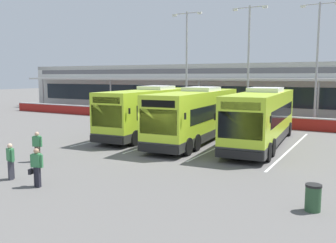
{
  "coord_description": "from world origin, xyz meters",
  "views": [
    {
      "loc": [
        10.38,
        -17.26,
        4.55
      ],
      "look_at": [
        -0.99,
        3.0,
        1.6
      ],
      "focal_mm": 38.25,
      "sensor_mm": 36.0,
      "label": 1
    }
  ],
  "objects_px": {
    "pedestrian_near_bin": "(11,160)",
    "lamp_post_centre": "(249,57)",
    "coach_bus_centre": "(262,118)",
    "lamp_post_west": "(187,59)",
    "lamp_post_east": "(317,57)",
    "litter_bin": "(313,198)",
    "coach_bus_left_centre": "(197,116)",
    "coach_bus_leftmost": "(151,112)",
    "pedestrian_with_handbag": "(37,166)",
    "pedestrian_child": "(37,146)"
  },
  "relations": [
    {
      "from": "coach_bus_centre",
      "to": "pedestrian_with_handbag",
      "type": "bearing_deg",
      "value": -112.7
    },
    {
      "from": "pedestrian_child",
      "to": "lamp_post_centre",
      "type": "bearing_deg",
      "value": 75.61
    },
    {
      "from": "coach_bus_left_centre",
      "to": "lamp_post_west",
      "type": "height_order",
      "value": "lamp_post_west"
    },
    {
      "from": "pedestrian_child",
      "to": "lamp_post_west",
      "type": "height_order",
      "value": "lamp_post_west"
    },
    {
      "from": "pedestrian_near_bin",
      "to": "lamp_post_east",
      "type": "distance_m",
      "value": 26.98
    },
    {
      "from": "coach_bus_leftmost",
      "to": "lamp_post_east",
      "type": "distance_m",
      "value": 15.99
    },
    {
      "from": "pedestrian_child",
      "to": "lamp_post_east",
      "type": "relative_size",
      "value": 0.15
    },
    {
      "from": "pedestrian_with_handbag",
      "to": "lamp_post_west",
      "type": "height_order",
      "value": "lamp_post_west"
    },
    {
      "from": "pedestrian_with_handbag",
      "to": "lamp_post_west",
      "type": "relative_size",
      "value": 0.15
    },
    {
      "from": "coach_bus_centre",
      "to": "litter_bin",
      "type": "distance_m",
      "value": 11.93
    },
    {
      "from": "pedestrian_near_bin",
      "to": "pedestrian_with_handbag",
      "type": "bearing_deg",
      "value": -5.54
    },
    {
      "from": "coach_bus_leftmost",
      "to": "coach_bus_centre",
      "type": "bearing_deg",
      "value": -0.69
    },
    {
      "from": "lamp_post_centre",
      "to": "lamp_post_east",
      "type": "bearing_deg",
      "value": 14.07
    },
    {
      "from": "pedestrian_with_handbag",
      "to": "pedestrian_near_bin",
      "type": "xyz_separation_m",
      "value": [
        -1.87,
        0.18,
        0.02
      ]
    },
    {
      "from": "pedestrian_near_bin",
      "to": "pedestrian_child",
      "type": "bearing_deg",
      "value": 119.61
    },
    {
      "from": "coach_bus_leftmost",
      "to": "pedestrian_with_handbag",
      "type": "relative_size",
      "value": 7.59
    },
    {
      "from": "coach_bus_leftmost",
      "to": "coach_bus_centre",
      "type": "distance_m",
      "value": 8.7
    },
    {
      "from": "coach_bus_leftmost",
      "to": "coach_bus_centre",
      "type": "height_order",
      "value": "same"
    },
    {
      "from": "lamp_post_centre",
      "to": "litter_bin",
      "type": "height_order",
      "value": "lamp_post_centre"
    },
    {
      "from": "pedestrian_child",
      "to": "litter_bin",
      "type": "xyz_separation_m",
      "value": [
        13.83,
        -0.34,
        -0.41
      ]
    },
    {
      "from": "coach_bus_centre",
      "to": "litter_bin",
      "type": "bearing_deg",
      "value": -67.0
    },
    {
      "from": "litter_bin",
      "to": "pedestrian_child",
      "type": "bearing_deg",
      "value": 178.59
    },
    {
      "from": "coach_bus_left_centre",
      "to": "lamp_post_east",
      "type": "relative_size",
      "value": 1.12
    },
    {
      "from": "lamp_post_east",
      "to": "lamp_post_west",
      "type": "bearing_deg",
      "value": -173.05
    },
    {
      "from": "pedestrian_child",
      "to": "litter_bin",
      "type": "distance_m",
      "value": 13.84
    },
    {
      "from": "pedestrian_with_handbag",
      "to": "litter_bin",
      "type": "height_order",
      "value": "pedestrian_with_handbag"
    },
    {
      "from": "pedestrian_near_bin",
      "to": "lamp_post_centre",
      "type": "height_order",
      "value": "lamp_post_centre"
    },
    {
      "from": "lamp_post_west",
      "to": "lamp_post_east",
      "type": "distance_m",
      "value": 12.36
    },
    {
      "from": "coach_bus_left_centre",
      "to": "pedestrian_with_handbag",
      "type": "xyz_separation_m",
      "value": [
        -1.3,
        -12.86,
        -0.93
      ]
    },
    {
      "from": "litter_bin",
      "to": "coach_bus_leftmost",
      "type": "bearing_deg",
      "value": 140.44
    },
    {
      "from": "coach_bus_centre",
      "to": "pedestrian_child",
      "type": "distance_m",
      "value": 14.04
    },
    {
      "from": "coach_bus_left_centre",
      "to": "pedestrian_near_bin",
      "type": "bearing_deg",
      "value": -104.01
    },
    {
      "from": "pedestrian_with_handbag",
      "to": "pedestrian_near_bin",
      "type": "bearing_deg",
      "value": 174.46
    },
    {
      "from": "coach_bus_left_centre",
      "to": "pedestrian_with_handbag",
      "type": "relative_size",
      "value": 7.59
    },
    {
      "from": "pedestrian_child",
      "to": "lamp_post_east",
      "type": "height_order",
      "value": "lamp_post_east"
    },
    {
      "from": "coach_bus_centre",
      "to": "pedestrian_child",
      "type": "relative_size",
      "value": 7.59
    },
    {
      "from": "coach_bus_centre",
      "to": "lamp_post_west",
      "type": "xyz_separation_m",
      "value": [
        -10.41,
        9.75,
        4.5
      ]
    },
    {
      "from": "lamp_post_west",
      "to": "lamp_post_centre",
      "type": "xyz_separation_m",
      "value": [
        6.44,
        0.04,
        0.0
      ]
    },
    {
      "from": "coach_bus_centre",
      "to": "lamp_post_east",
      "type": "bearing_deg",
      "value": 80.65
    },
    {
      "from": "coach_bus_left_centre",
      "to": "pedestrian_near_bin",
      "type": "distance_m",
      "value": 13.1
    },
    {
      "from": "coach_bus_leftmost",
      "to": "coach_bus_left_centre",
      "type": "distance_m",
      "value": 4.39
    },
    {
      "from": "coach_bus_centre",
      "to": "lamp_post_west",
      "type": "bearing_deg",
      "value": 136.88
    },
    {
      "from": "coach_bus_leftmost",
      "to": "litter_bin",
      "type": "xyz_separation_m",
      "value": [
        13.33,
        -11.02,
        -1.32
      ]
    },
    {
      "from": "coach_bus_leftmost",
      "to": "litter_bin",
      "type": "distance_m",
      "value": 17.35
    },
    {
      "from": "coach_bus_centre",
      "to": "lamp_post_east",
      "type": "xyz_separation_m",
      "value": [
        1.85,
        11.25,
        4.5
      ]
    },
    {
      "from": "coach_bus_leftmost",
      "to": "litter_bin",
      "type": "bearing_deg",
      "value": -39.56
    },
    {
      "from": "lamp_post_east",
      "to": "coach_bus_centre",
      "type": "bearing_deg",
      "value": -99.35
    },
    {
      "from": "coach_bus_leftmost",
      "to": "coach_bus_centre",
      "type": "relative_size",
      "value": 1.0
    },
    {
      "from": "coach_bus_leftmost",
      "to": "pedestrian_child",
      "type": "height_order",
      "value": "coach_bus_leftmost"
    },
    {
      "from": "pedestrian_near_bin",
      "to": "coach_bus_centre",
      "type": "bearing_deg",
      "value": 60.64
    }
  ]
}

